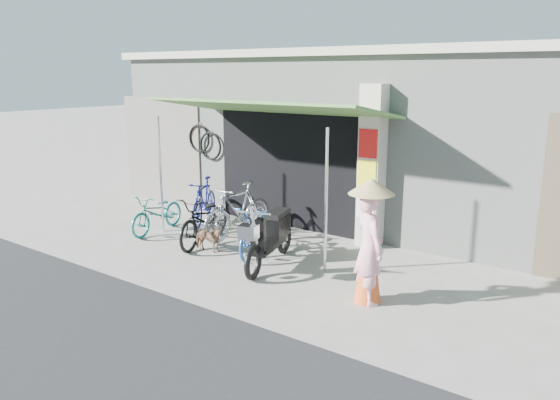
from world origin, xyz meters
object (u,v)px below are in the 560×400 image
Objects in this scene: bike_black at (205,219)px; bike_silver at (238,211)px; moped at (271,236)px; nun at (369,242)px; bike_blue at (204,202)px; bike_teal at (158,213)px; street_dog at (208,239)px; bike_navy at (261,228)px.

bike_black is 1.01× the size of bike_silver.
nun is at bearing -26.37° from moped.
bike_teal is at bearing -136.56° from bike_blue.
bike_blue is 0.92× the size of nun.
bike_teal is 0.86× the size of bike_silver.
moped reaches higher than bike_black.
bike_teal is 3.05m from moped.
bike_black reaches higher than street_dog.
moped is (2.69, -1.20, 0.00)m from bike_blue.
bike_teal is 1.72m from bike_silver.
nun is (3.37, -0.27, 0.63)m from street_dog.
nun reaches higher than bike_black.
bike_navy reaches higher than bike_teal.
bike_teal is at bearing 30.01° from nun.
nun is (5.08, -0.61, 0.48)m from bike_teal.
moped is (1.47, -0.88, -0.04)m from bike_silver.
bike_blue reaches higher than street_dog.
bike_silver is at bearing 137.75° from bike_navy.
nun reaches higher than bike_navy.
nun is at bearing -15.87° from bike_silver.
street_dog is 0.31× the size of moped.
bike_silver is at bearing -6.59° from street_dog.
bike_blue is 1.26m from bike_silver.
bike_blue reaches higher than bike_navy.
bike_navy is at bearing 18.88° from nun.
bike_teal is at bearing 64.55° from street_dog.
nun reaches higher than bike_blue.
bike_navy reaches higher than street_dog.
street_dog is 1.36m from moped.
bike_blue is at bearing 144.34° from bike_navy.
bike_blue reaches higher than bike_teal.
moped reaches higher than street_dog.
nun reaches higher than bike_silver.
street_dog is (1.36, -1.33, -0.25)m from bike_blue.
moped is at bearing -13.55° from bike_teal.
bike_black is 0.95× the size of moped.
bike_teal is at bearing -152.04° from bike_silver.
moped is at bearing -26.64° from bike_silver.
bike_silver is 1.01× the size of nun.
bike_teal is 2.61× the size of street_dog.
bike_blue is 5.01m from nun.
bike_black is at bearing 33.71° from street_dog.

